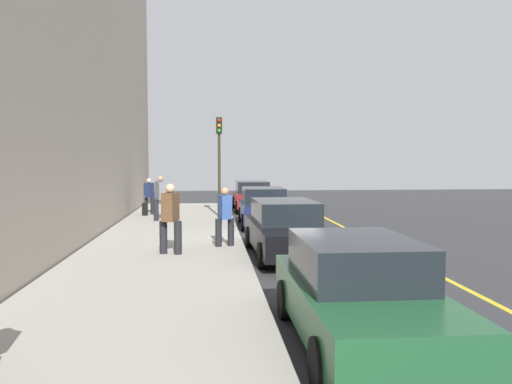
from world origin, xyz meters
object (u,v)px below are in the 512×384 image
object	(u,v)px
parked_car_red	(252,196)
pedestrian_grey_coat	(161,197)
parked_car_black	(286,228)
pedestrian_blue_coat	(225,215)
parked_car_green	(358,293)
parked_car_navy	(264,207)
rolling_suitcase	(145,209)
pedestrian_brown_coat	(170,217)
pedestrian_navy_coat	(149,195)
traffic_light_pole	(219,150)

from	to	relation	value
parked_car_red	pedestrian_grey_coat	size ratio (longest dim) A/B	2.52
parked_car_black	pedestrian_blue_coat	size ratio (longest dim) A/B	2.82
parked_car_black	parked_car_green	size ratio (longest dim) A/B	1.09
parked_car_navy	rolling_suitcase	distance (m)	5.82
parked_car_navy	pedestrian_brown_coat	size ratio (longest dim) A/B	2.28
pedestrian_grey_coat	parked_car_red	bearing A→B (deg)	141.07
parked_car_navy	parked_car_black	xyz separation A→B (m)	(6.36, -0.07, 0.00)
pedestrian_navy_coat	rolling_suitcase	distance (m)	0.75
parked_car_black	pedestrian_brown_coat	world-z (taller)	pedestrian_brown_coat
parked_car_black	parked_car_green	distance (m)	6.75
parked_car_green	rolling_suitcase	distance (m)	16.80
parked_car_black	rolling_suitcase	distance (m)	10.53
parked_car_red	pedestrian_blue_coat	bearing A→B (deg)	-8.63
parked_car_navy	pedestrian_grey_coat	xyz separation A→B (m)	(-0.95, -4.13, 0.37)
pedestrian_navy_coat	traffic_light_pole	distance (m)	3.93
parked_car_black	pedestrian_blue_coat	bearing A→B (deg)	-118.22
parked_car_navy	parked_car_green	size ratio (longest dim) A/B	0.97
parked_car_navy	pedestrian_grey_coat	size ratio (longest dim) A/B	2.31
parked_car_red	parked_car_navy	distance (m)	6.13
pedestrian_grey_coat	rolling_suitcase	size ratio (longest dim) A/B	2.02
parked_car_red	parked_car_green	world-z (taller)	same
parked_car_red	parked_car_black	xyz separation A→B (m)	(12.49, -0.12, 0.00)
parked_car_green	pedestrian_navy_coat	size ratio (longest dim) A/B	2.68
parked_car_green	pedestrian_navy_coat	world-z (taller)	pedestrian_navy_coat
parked_car_green	parked_car_navy	bearing A→B (deg)	179.84
parked_car_black	rolling_suitcase	world-z (taller)	parked_car_black
traffic_light_pole	pedestrian_brown_coat	bearing A→B (deg)	-9.35
parked_car_navy	traffic_light_pole	bearing A→B (deg)	-142.44
pedestrian_blue_coat	parked_car_navy	bearing A→B (deg)	162.71
parked_car_green	pedestrian_navy_coat	xyz separation A→B (m)	(-16.48, -4.84, 0.27)
pedestrian_navy_coat	rolling_suitcase	xyz separation A→B (m)	(0.44, -0.14, -0.60)
pedestrian_navy_coat	rolling_suitcase	world-z (taller)	pedestrian_navy_coat
pedestrian_blue_coat	pedestrian_navy_coat	world-z (taller)	pedestrian_blue_coat
parked_car_black	traffic_light_pole	world-z (taller)	traffic_light_pole
parked_car_red	pedestrian_brown_coat	bearing A→B (deg)	-14.22
parked_car_green	traffic_light_pole	bearing A→B (deg)	-173.76
parked_car_red	pedestrian_navy_coat	bearing A→B (deg)	-60.77
pedestrian_brown_coat	rolling_suitcase	xyz separation A→B (m)	(-9.50, -1.85, -0.71)
parked_car_navy	pedestrian_brown_coat	distance (m)	7.30
pedestrian_brown_coat	pedestrian_navy_coat	bearing A→B (deg)	-170.22
traffic_light_pole	parked_car_red	bearing A→B (deg)	155.59
pedestrian_grey_coat	pedestrian_blue_coat	bearing A→B (deg)	20.59
parked_car_black	pedestrian_brown_coat	distance (m)	3.12
parked_car_navy	parked_car_black	bearing A→B (deg)	-0.63
parked_car_black	pedestrian_navy_coat	bearing A→B (deg)	-153.71
pedestrian_blue_coat	rolling_suitcase	bearing A→B (deg)	-158.53
parked_car_green	traffic_light_pole	xyz separation A→B (m)	(-15.34, -1.68, 2.31)
parked_car_black	pedestrian_grey_coat	world-z (taller)	pedestrian_grey_coat
pedestrian_grey_coat	pedestrian_navy_coat	size ratio (longest dim) A/B	1.12
traffic_light_pole	rolling_suitcase	bearing A→B (deg)	-101.99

